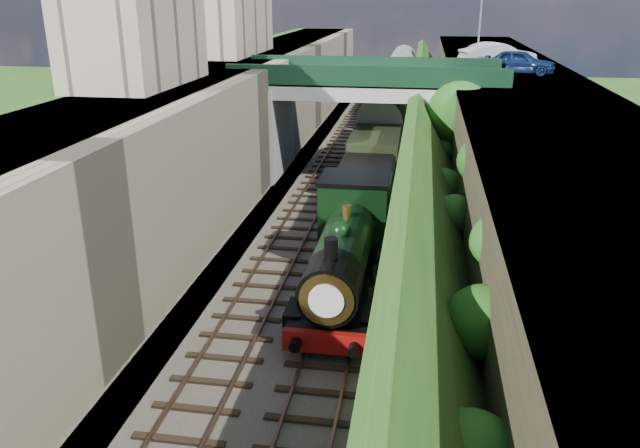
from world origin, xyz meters
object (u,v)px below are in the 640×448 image
(car_blue, at_px, (519,62))
(locomotive, at_px, (346,252))
(tender, at_px, (364,199))
(lamppost, at_px, (481,16))
(car_silver, at_px, (498,55))
(tree, at_px, (461,116))
(road_bridge, at_px, (375,114))

(car_blue, relative_size, locomotive, 0.43)
(car_blue, distance_m, tender, 16.46)
(locomotive, height_order, tender, locomotive)
(lamppost, xyz_separation_m, tender, (-6.23, -17.42, -7.95))
(car_blue, bearing_deg, locomotive, 171.76)
(car_silver, xyz_separation_m, locomotive, (-7.47, -23.80, -5.20))
(car_blue, distance_m, locomotive, 22.68)
(tree, distance_m, tender, 8.56)
(tree, bearing_deg, locomotive, -108.81)
(road_bridge, height_order, tender, road_bridge)
(road_bridge, height_order, car_silver, car_silver)
(road_bridge, distance_m, car_silver, 10.87)
(car_blue, distance_m, car_silver, 3.53)
(tree, relative_size, lamppost, 1.10)
(lamppost, bearing_deg, tree, -97.91)
(road_bridge, bearing_deg, car_silver, 42.28)
(road_bridge, bearing_deg, tree, -30.58)
(tree, height_order, car_silver, car_silver)
(tree, xyz_separation_m, car_silver, (2.75, 9.96, 2.45))
(road_bridge, relative_size, tree, 2.42)
(car_blue, bearing_deg, lamppost, 41.37)
(car_blue, bearing_deg, car_silver, 30.76)
(car_silver, bearing_deg, road_bridge, 114.53)
(tree, distance_m, car_silver, 10.62)
(road_bridge, relative_size, tender, 2.67)
(road_bridge, xyz_separation_m, lamppost, (6.49, 8.01, 5.49))
(car_blue, height_order, tender, car_blue)
(locomotive, distance_m, tender, 7.37)
(car_silver, xyz_separation_m, tender, (-7.47, -16.44, -5.47))
(road_bridge, distance_m, tree, 5.80)
(lamppost, bearing_deg, road_bridge, -129.02)
(tree, bearing_deg, tender, -126.05)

